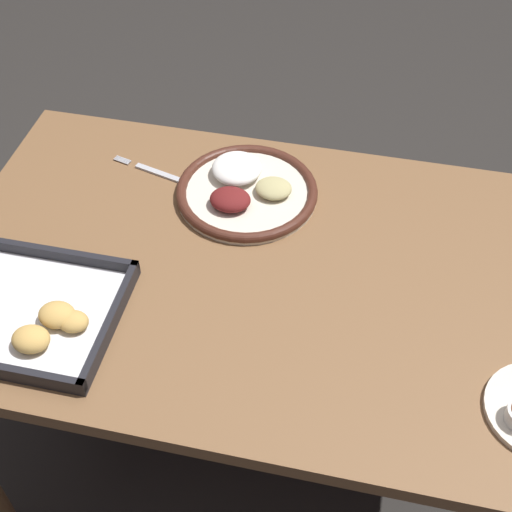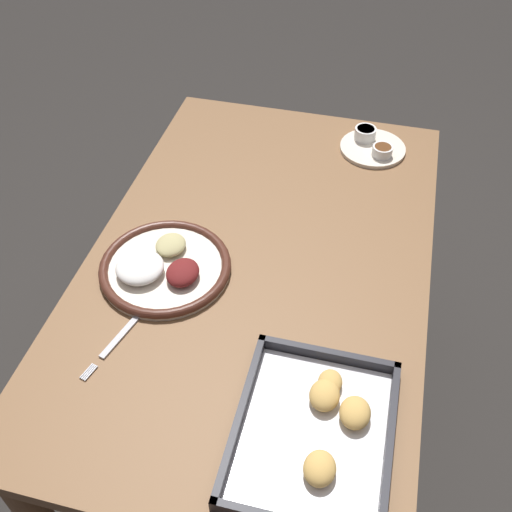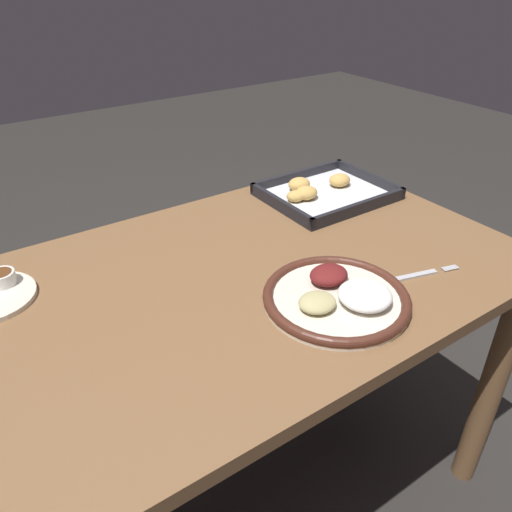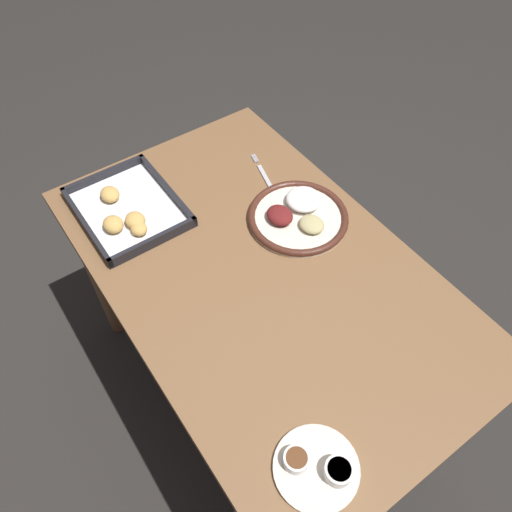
{
  "view_description": "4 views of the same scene",
  "coord_description": "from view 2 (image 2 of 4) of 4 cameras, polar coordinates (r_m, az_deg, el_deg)",
  "views": [
    {
      "loc": [
        -0.16,
        0.82,
        1.65
      ],
      "look_at": [
        0.02,
        0.0,
        0.75
      ],
      "focal_mm": 50.0,
      "sensor_mm": 36.0,
      "label": 1
    },
    {
      "loc": [
        0.86,
        0.21,
        1.63
      ],
      "look_at": [
        0.02,
        0.0,
        0.75
      ],
      "focal_mm": 42.0,
      "sensor_mm": 36.0,
      "label": 2
    },
    {
      "loc": [
        -0.46,
        -0.71,
        1.28
      ],
      "look_at": [
        0.02,
        0.0,
        0.75
      ],
      "focal_mm": 35.0,
      "sensor_mm": 36.0,
      "label": 3
    },
    {
      "loc": [
        -0.61,
        0.44,
        1.72
      ],
      "look_at": [
        0.02,
        0.0,
        0.75
      ],
      "focal_mm": 35.0,
      "sensor_mm": 36.0,
      "label": 4
    }
  ],
  "objects": [
    {
      "name": "ground_plane",
      "position": [
        1.86,
        0.19,
        -15.81
      ],
      "size": [
        8.0,
        8.0,
        0.0
      ],
      "primitive_type": "plane",
      "color": "#282623"
    },
    {
      "name": "dining_table",
      "position": [
        1.36,
        0.25,
        -3.61
      ],
      "size": [
        1.16,
        0.72,
        0.72
      ],
      "color": "brown",
      "rests_on": "ground_plane"
    },
    {
      "name": "dinner_plate",
      "position": [
        1.25,
        -8.79,
        -1.0
      ],
      "size": [
        0.27,
        0.27,
        0.05
      ],
      "color": "beige",
      "rests_on": "dining_table"
    },
    {
      "name": "fork",
      "position": [
        1.16,
        -12.85,
        -7.53
      ],
      "size": [
        0.19,
        0.06,
        0.0
      ],
      "rotation": [
        0.0,
        0.0,
        -0.26
      ],
      "color": "#B2B2B7",
      "rests_on": "dining_table"
    },
    {
      "name": "saucer_plate",
      "position": [
        1.59,
        11.03,
        10.33
      ],
      "size": [
        0.17,
        0.17,
        0.04
      ],
      "color": "beige",
      "rests_on": "dining_table"
    },
    {
      "name": "baking_tray",
      "position": [
        1.03,
        5.96,
        -16.05
      ],
      "size": [
        0.32,
        0.26,
        0.04
      ],
      "color": "black",
      "rests_on": "dining_table"
    }
  ]
}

